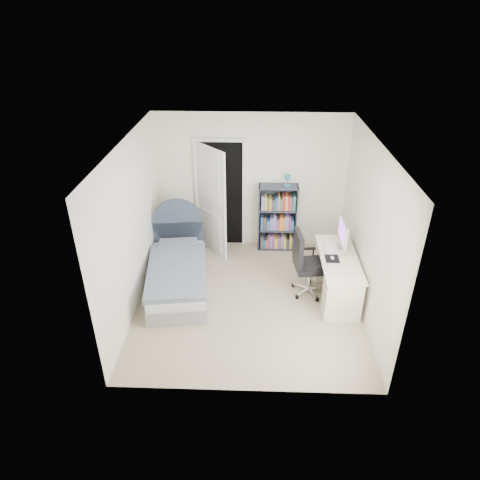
{
  "coord_description": "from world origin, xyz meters",
  "views": [
    {
      "loc": [
        0.06,
        -5.4,
        4.12
      ],
      "look_at": [
        -0.14,
        0.18,
        0.97
      ],
      "focal_mm": 32.0,
      "sensor_mm": 36.0,
      "label": 1
    }
  ],
  "objects_px": {
    "nightstand": "(179,229)",
    "desk": "(337,274)",
    "floor_lamp": "(207,219)",
    "bed": "(178,272)",
    "bookcase": "(278,220)",
    "office_chair": "(305,261)"
  },
  "relations": [
    {
      "from": "bed",
      "to": "bookcase",
      "type": "xyz_separation_m",
      "value": [
        1.66,
        1.31,
        0.32
      ]
    },
    {
      "from": "nightstand",
      "to": "bed",
      "type": "bearing_deg",
      "value": -82.37
    },
    {
      "from": "bed",
      "to": "desk",
      "type": "distance_m",
      "value": 2.54
    },
    {
      "from": "bookcase",
      "to": "desk",
      "type": "height_order",
      "value": "bookcase"
    },
    {
      "from": "floor_lamp",
      "to": "office_chair",
      "type": "xyz_separation_m",
      "value": [
        1.66,
        -1.38,
        0.01
      ]
    },
    {
      "from": "nightstand",
      "to": "office_chair",
      "type": "distance_m",
      "value": 2.59
    },
    {
      "from": "desk",
      "to": "nightstand",
      "type": "bearing_deg",
      "value": 152.8
    },
    {
      "from": "floor_lamp",
      "to": "desk",
      "type": "distance_m",
      "value": 2.59
    },
    {
      "from": "bookcase",
      "to": "desk",
      "type": "xyz_separation_m",
      "value": [
        0.87,
        -1.45,
        -0.2
      ]
    },
    {
      "from": "floor_lamp",
      "to": "desk",
      "type": "xyz_separation_m",
      "value": [
        2.17,
        -1.41,
        -0.21
      ]
    },
    {
      "from": "bed",
      "to": "office_chair",
      "type": "relative_size",
      "value": 1.85
    },
    {
      "from": "floor_lamp",
      "to": "office_chair",
      "type": "height_order",
      "value": "floor_lamp"
    },
    {
      "from": "bed",
      "to": "desk",
      "type": "bearing_deg",
      "value": -3.12
    },
    {
      "from": "floor_lamp",
      "to": "office_chair",
      "type": "relative_size",
      "value": 1.33
    },
    {
      "from": "bed",
      "to": "desk",
      "type": "height_order",
      "value": "bed"
    },
    {
      "from": "nightstand",
      "to": "floor_lamp",
      "type": "relative_size",
      "value": 0.42
    },
    {
      "from": "nightstand",
      "to": "desk",
      "type": "height_order",
      "value": "desk"
    },
    {
      "from": "nightstand",
      "to": "office_chair",
      "type": "xyz_separation_m",
      "value": [
        2.19,
        -1.35,
        0.2
      ]
    },
    {
      "from": "bed",
      "to": "bookcase",
      "type": "distance_m",
      "value": 2.14
    },
    {
      "from": "office_chair",
      "to": "bookcase",
      "type": "bearing_deg",
      "value": 104.67
    },
    {
      "from": "nightstand",
      "to": "desk",
      "type": "relative_size",
      "value": 0.42
    },
    {
      "from": "bed",
      "to": "floor_lamp",
      "type": "bearing_deg",
      "value": 74.06
    }
  ]
}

